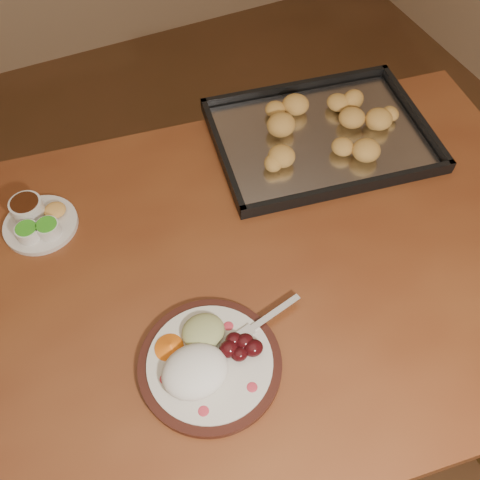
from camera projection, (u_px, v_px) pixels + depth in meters
name	position (u px, v px, depth m)	size (l,w,h in m)	color
ground	(158.00, 448.00, 1.59)	(4.00, 4.00, 0.00)	brown
dining_table	(225.00, 299.00, 1.14)	(1.61, 1.09, 0.75)	brown
dinner_plate	(206.00, 362.00, 0.94)	(0.33, 0.25, 0.06)	black
condiment_saucer	(37.00, 220.00, 1.12)	(0.15, 0.15, 0.05)	silver
baking_tray	(321.00, 134.00, 1.27)	(0.55, 0.44, 0.05)	black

